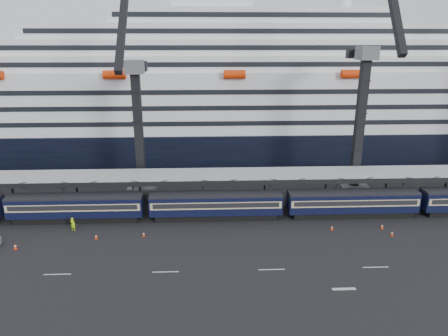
{
  "coord_description": "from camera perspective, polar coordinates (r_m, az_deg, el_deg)",
  "views": [
    {
      "loc": [
        -9.02,
        -43.33,
        24.82
      ],
      "look_at": [
        -6.85,
        10.0,
        7.7
      ],
      "focal_mm": 32.0,
      "sensor_mm": 36.0,
      "label": 1
    }
  ],
  "objects": [
    {
      "name": "ground",
      "position": [
        50.74,
        8.39,
        -11.71
      ],
      "size": [
        260.0,
        260.0,
        0.0
      ],
      "primitive_type": "plane",
      "color": "black",
      "rests_on": "ground"
    },
    {
      "name": "lane_markings",
      "position": [
        48.6,
        19.33,
        -14.04
      ],
      "size": [
        111.0,
        4.27,
        0.02
      ],
      "color": "beige",
      "rests_on": "ground"
    },
    {
      "name": "train",
      "position": [
        58.09,
        2.18,
        -5.15
      ],
      "size": [
        133.05,
        3.0,
        4.05
      ],
      "color": "black",
      "rests_on": "ground"
    },
    {
      "name": "canopy",
      "position": [
        61.24,
        6.26,
        -0.96
      ],
      "size": [
        130.0,
        6.25,
        5.53
      ],
      "color": "#9EA0A6",
      "rests_on": "ground"
    },
    {
      "name": "cruise_ship",
      "position": [
        90.53,
        2.76,
        9.84
      ],
      "size": [
        214.09,
        28.84,
        34.0
      ],
      "color": "black",
      "rests_on": "ground"
    },
    {
      "name": "crane_dark_near",
      "position": [
        64.19,
        -12.19,
        5.79
      ],
      "size": [
        4.5,
        17.75,
        35.08
      ],
      "color": "#52545A",
      "rests_on": "ground"
    },
    {
      "name": "crane_dark_mid",
      "position": [
        66.47,
        19.03,
        6.88
      ],
      "size": [
        4.5,
        18.24,
        39.64
      ],
      "color": "#52545A",
      "rests_on": "ground"
    },
    {
      "name": "worker",
      "position": [
        58.55,
        -20.79,
        -7.51
      ],
      "size": [
        0.8,
        0.63,
        1.93
      ],
      "primitive_type": "imported",
      "rotation": [
        0.0,
        0.0,
        2.87
      ],
      "color": "#B9FF0D",
      "rests_on": "ground"
    },
    {
      "name": "traffic_cone_a",
      "position": [
        56.84,
        -27.68,
        -9.87
      ],
      "size": [
        0.4,
        0.4,
        0.81
      ],
      "color": "red",
      "rests_on": "ground"
    },
    {
      "name": "traffic_cone_b",
      "position": [
        55.52,
        -17.81,
        -9.29
      ],
      "size": [
        0.36,
        0.36,
        0.72
      ],
      "color": "red",
      "rests_on": "ground"
    },
    {
      "name": "traffic_cone_c",
      "position": [
        54.61,
        -11.41,
        -9.24
      ],
      "size": [
        0.34,
        0.34,
        0.67
      ],
      "color": "red",
      "rests_on": "ground"
    },
    {
      "name": "traffic_cone_d",
      "position": [
        57.21,
        15.17,
        -8.22
      ],
      "size": [
        0.35,
        0.35,
        0.7
      ],
      "color": "red",
      "rests_on": "ground"
    },
    {
      "name": "traffic_cone_e",
      "position": [
        59.74,
        21.66,
        -7.73
      ],
      "size": [
        0.37,
        0.37,
        0.75
      ],
      "color": "red",
      "rests_on": "ground"
    },
    {
      "name": "traffic_cone_f",
      "position": [
        58.21,
        22.88,
        -8.6
      ],
      "size": [
        0.35,
        0.35,
        0.7
      ],
      "color": "red",
      "rests_on": "ground"
    }
  ]
}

